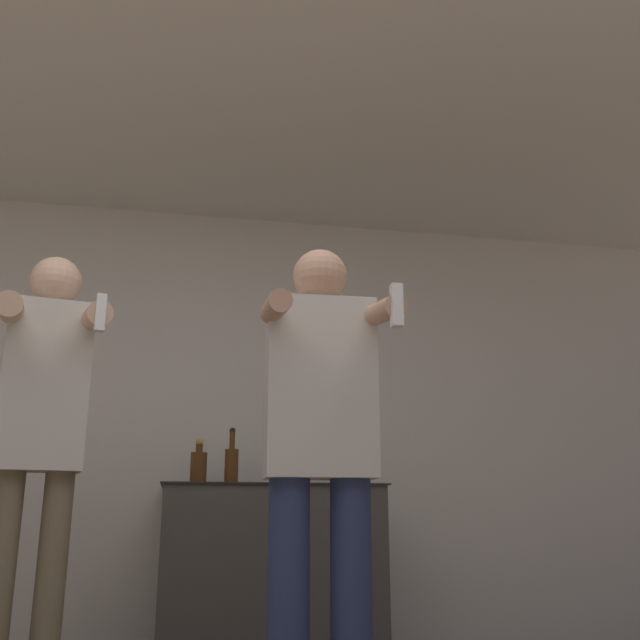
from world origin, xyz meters
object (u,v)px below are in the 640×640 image
person_woman_foreground (321,448)px  bottle_amber_bourbon (231,463)px  bottle_dark_rum (199,466)px  person_man_side (42,421)px  bottle_short_whiskey (338,468)px

person_woman_foreground → bottle_amber_bourbon: bearing=98.9°
bottle_dark_rum → person_man_side: 1.09m
bottle_short_whiskey → person_man_side: (-1.39, -0.87, 0.11)m
person_woman_foreground → person_man_side: bearing=155.1°
bottle_amber_bourbon → bottle_short_whiskey: (0.57, 0.00, -0.02)m
person_man_side → bottle_amber_bourbon: bearing=47.1°
bottle_short_whiskey → person_man_side: 1.64m
person_woman_foreground → person_man_side: (-1.02, 0.47, 0.13)m
person_man_side → person_woman_foreground: bearing=-24.9°
bottle_amber_bourbon → person_woman_foreground: size_ratio=0.17×
bottle_dark_rum → person_man_side: size_ratio=0.13×
bottle_dark_rum → bottle_amber_bourbon: size_ratio=0.79×
bottle_dark_rum → bottle_amber_bourbon: bottle_amber_bourbon is taller
bottle_amber_bourbon → person_woman_foreground: (0.21, -1.35, -0.04)m
bottle_amber_bourbon → person_woman_foreground: bearing=-81.1°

